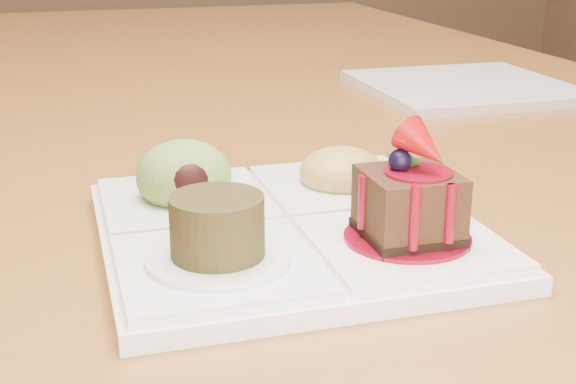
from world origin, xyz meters
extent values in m
cube|color=brown|center=(0.00, 0.00, 0.73)|extent=(1.00, 1.80, 0.04)
cylinder|color=brown|center=(0.44, 0.84, 0.35)|extent=(0.06, 0.06, 0.71)
cube|color=#321D10|center=(0.66, 0.16, 0.45)|extent=(0.48, 0.48, 0.04)
cylinder|color=#321D10|center=(0.45, 0.01, 0.21)|extent=(0.04, 0.04, 0.43)
cylinder|color=#321D10|center=(0.51, 0.36, 0.21)|extent=(0.04, 0.04, 0.43)
cube|color=white|center=(-0.12, -0.58, 0.76)|extent=(0.25, 0.25, 0.01)
cube|color=white|center=(-0.06, -0.64, 0.77)|extent=(0.12, 0.12, 0.01)
cube|color=white|center=(-0.18, -0.64, 0.77)|extent=(0.12, 0.12, 0.01)
cube|color=white|center=(-0.18, -0.52, 0.77)|extent=(0.12, 0.12, 0.01)
cube|color=white|center=(-0.06, -0.52, 0.77)|extent=(0.12, 0.12, 0.01)
cylinder|color=maroon|center=(-0.06, -0.64, 0.77)|extent=(0.08, 0.08, 0.00)
cube|color=black|center=(-0.06, -0.64, 0.77)|extent=(0.06, 0.06, 0.01)
cube|color=black|center=(-0.06, -0.64, 0.79)|extent=(0.05, 0.05, 0.04)
cylinder|color=maroon|center=(-0.06, -0.64, 0.81)|extent=(0.04, 0.04, 0.00)
sphere|color=black|center=(-0.06, -0.64, 0.82)|extent=(0.01, 0.01, 0.01)
cone|color=#A00B0A|center=(-0.05, -0.65, 0.83)|extent=(0.04, 0.05, 0.04)
cube|color=#144711|center=(-0.06, -0.63, 0.82)|extent=(0.01, 0.02, 0.01)
cube|color=#144711|center=(-0.06, -0.63, 0.82)|extent=(0.01, 0.02, 0.01)
cylinder|color=maroon|center=(-0.07, -0.67, 0.79)|extent=(0.01, 0.01, 0.04)
cylinder|color=maroon|center=(-0.05, -0.67, 0.79)|extent=(0.01, 0.01, 0.04)
cylinder|color=maroon|center=(-0.09, -0.64, 0.79)|extent=(0.01, 0.01, 0.03)
cylinder|color=white|center=(-0.18, -0.64, 0.77)|extent=(0.08, 0.08, 0.00)
cylinder|color=#3F2212|center=(-0.18, -0.64, 0.79)|extent=(0.05, 0.05, 0.04)
cylinder|color=#4B2310|center=(-0.18, -0.64, 0.80)|extent=(0.04, 0.04, 0.00)
ellipsoid|color=olive|center=(-0.18, -0.52, 0.78)|extent=(0.07, 0.07, 0.05)
ellipsoid|color=black|center=(-0.18, -0.55, 0.78)|extent=(0.03, 0.02, 0.03)
ellipsoid|color=gold|center=(-0.06, -0.52, 0.78)|extent=(0.06, 0.06, 0.04)
cube|color=orange|center=(-0.04, -0.52, 0.78)|extent=(0.02, 0.02, 0.02)
cube|color=#467018|center=(-0.06, -0.51, 0.78)|extent=(0.02, 0.02, 0.01)
cube|color=orange|center=(-0.07, -0.53, 0.78)|extent=(0.02, 0.02, 0.01)
cube|color=#467018|center=(-0.05, -0.54, 0.78)|extent=(0.02, 0.02, 0.01)
cube|color=white|center=(0.23, -0.18, 0.76)|extent=(0.25, 0.25, 0.01)
camera|label=1|loc=(-0.26, -1.06, 0.96)|focal=50.00mm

